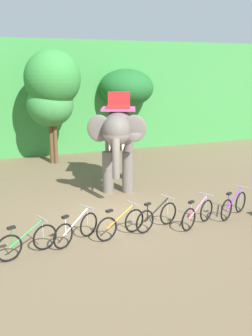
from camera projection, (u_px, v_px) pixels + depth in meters
ground_plane at (118, 215)px, 12.76m from camera, size 80.00×80.00×0.00m
foliage_hedge at (45, 95)px, 23.56m from camera, size 36.00×6.00×6.20m
tree_right at (50, 105)px, 19.06m from camera, size 2.30×2.30×4.06m
tree_center_left at (53, 79)px, 18.64m from camera, size 2.73×2.73×5.60m
tree_center_right at (126, 88)px, 21.62m from camera, size 3.06×3.06×4.67m
elephant at (118, 134)px, 15.14m from camera, size 2.90×4.19×3.78m
bike_green at (27, 241)px, 9.93m from camera, size 1.64×0.69×0.92m
bike_white at (76, 229)px, 10.69m from camera, size 1.49×0.93×0.92m
bike_orange at (121, 224)px, 11.05m from camera, size 1.65×0.66×0.92m
bike_black at (157, 216)px, 11.60m from camera, size 1.63×0.71×0.92m
bike_pink at (198, 214)px, 11.80m from camera, size 1.56×0.83×0.92m
bike_purple at (234, 205)px, 12.57m from camera, size 1.55×0.85×0.92m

